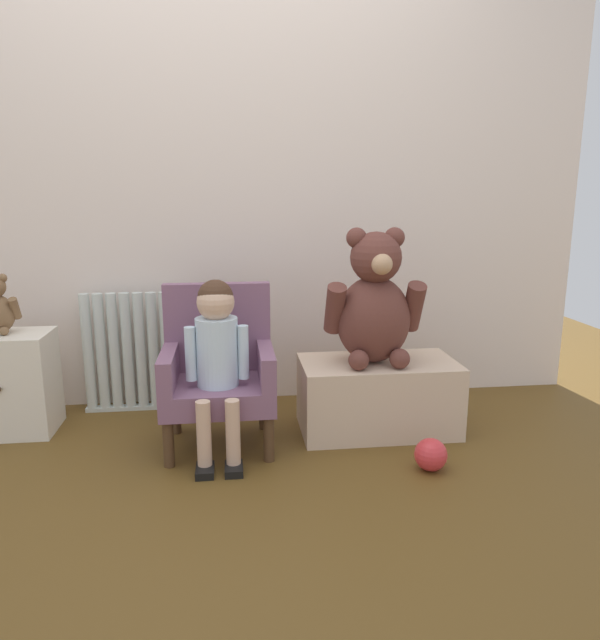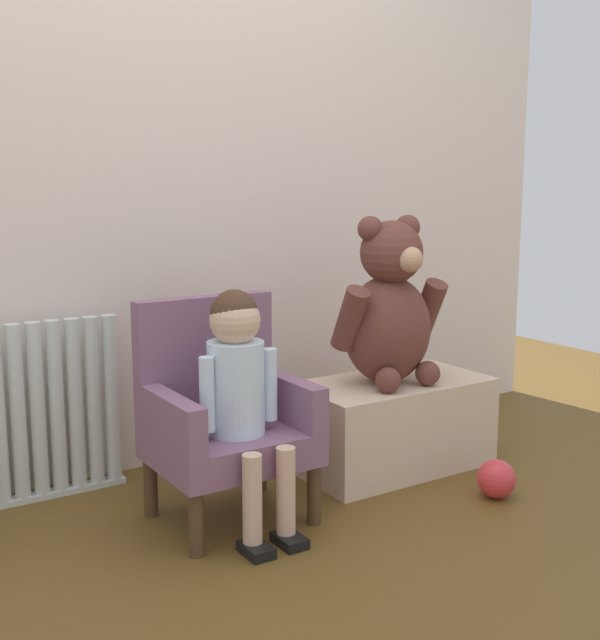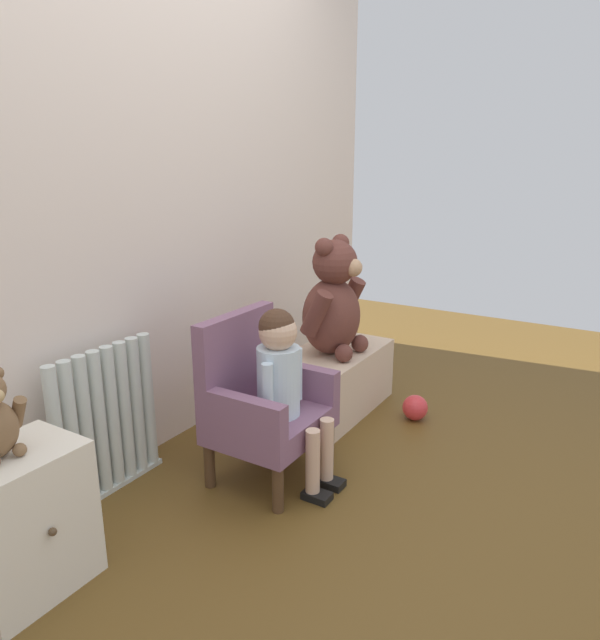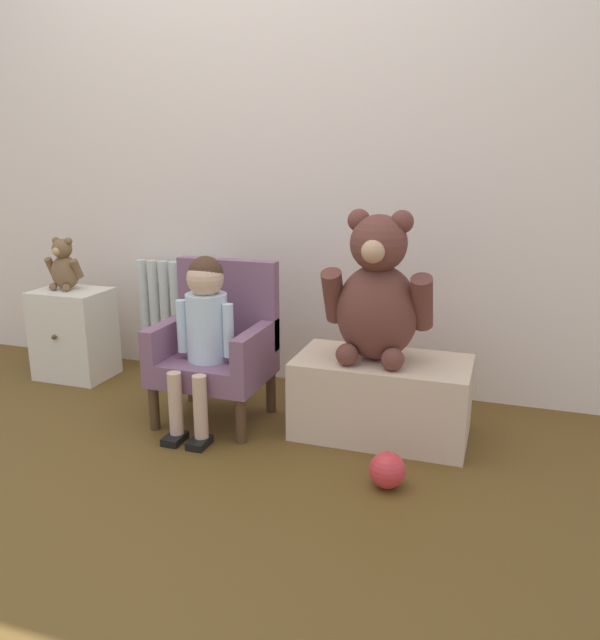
% 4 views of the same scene
% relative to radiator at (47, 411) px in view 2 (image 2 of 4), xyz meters
% --- Properties ---
extents(ground_plane, '(6.00, 6.00, 0.00)m').
position_rel_radiator_xyz_m(ground_plane, '(0.40, -0.97, -0.29)').
color(ground_plane, brown).
extents(back_wall, '(3.80, 0.05, 2.40)m').
position_rel_radiator_xyz_m(back_wall, '(0.40, 0.13, 0.91)').
color(back_wall, silver).
rests_on(back_wall, ground_plane).
extents(radiator, '(0.50, 0.05, 0.59)m').
position_rel_radiator_xyz_m(radiator, '(0.00, 0.00, 0.00)').
color(radiator, silver).
rests_on(radiator, ground_plane).
extents(child_armchair, '(0.46, 0.39, 0.68)m').
position_rel_radiator_xyz_m(child_armchair, '(0.42, -0.43, 0.03)').
color(child_armchair, '#7E556F').
rests_on(child_armchair, ground_plane).
extents(child_figure, '(0.25, 0.35, 0.72)m').
position_rel_radiator_xyz_m(child_figure, '(0.42, -0.55, 0.18)').
color(child_figure, silver).
rests_on(child_figure, ground_plane).
extents(low_bench, '(0.69, 0.37, 0.32)m').
position_rel_radiator_xyz_m(low_bench, '(1.12, -0.39, -0.13)').
color(low_bench, beige).
rests_on(low_bench, ground_plane).
extents(large_teddy_bear, '(0.43, 0.30, 0.59)m').
position_rel_radiator_xyz_m(large_teddy_bear, '(1.09, -0.40, 0.29)').
color(large_teddy_bear, brown).
rests_on(large_teddy_bear, low_bench).
extents(toy_ball, '(0.13, 0.13, 0.13)m').
position_rel_radiator_xyz_m(toy_ball, '(1.23, -0.80, -0.23)').
color(toy_ball, red).
rests_on(toy_ball, ground_plane).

